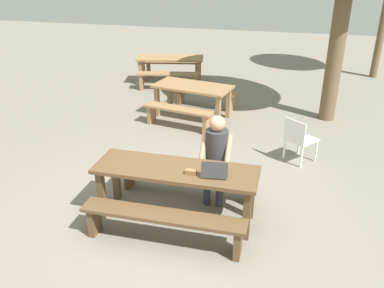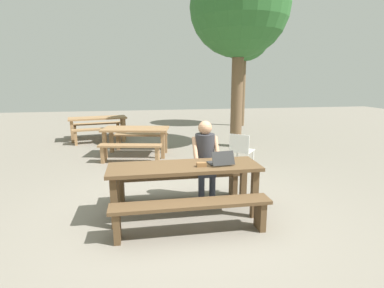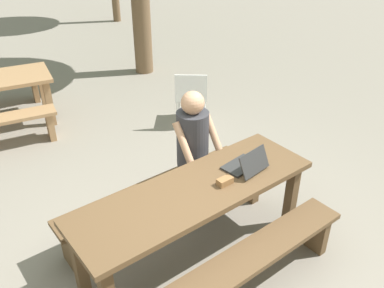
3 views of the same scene
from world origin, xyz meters
The scene contains 8 objects.
ground_plane centered at (0.00, 0.00, 0.00)m, with size 30.00×30.00×0.00m, color gray.
picnic_table_front centered at (0.00, 0.00, 0.64)m, with size 2.14×0.68×0.75m.
bench_near centered at (0.00, -0.59, 0.34)m, with size 2.04×0.30×0.44m.
bench_far centered at (0.00, 0.59, 0.34)m, with size 2.04×0.30×0.44m.
laptop centered at (0.52, -0.05, 0.80)m, with size 0.36×0.33×0.21m.
small_pouch centered at (0.23, -0.10, 0.78)m, with size 0.14×0.07×0.06m.
person_seated centered at (0.43, 0.56, 0.76)m, with size 0.42×0.41×1.30m.
plastic_chair centered at (1.56, 2.08, 0.43)m, with size 0.62×0.62×0.79m.
Camera 3 is at (-1.67, -2.09, 2.76)m, focal length 38.04 mm.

